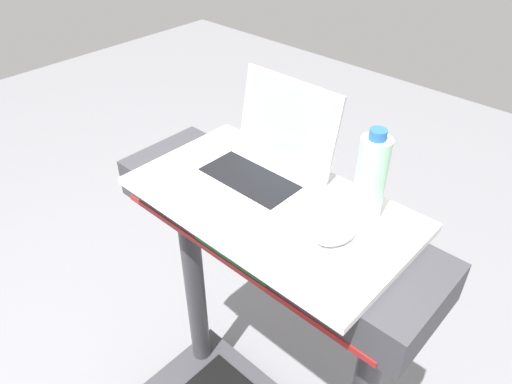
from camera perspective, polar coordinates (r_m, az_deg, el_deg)
desk_board at (r=1.18m, az=1.65°, el=-1.29°), size 0.70×0.40×0.02m
laptop at (r=1.23m, az=1.03°, el=3.89°), size 0.30×0.26×0.23m
computer_mouse at (r=1.06m, az=9.52°, el=-4.97°), size 0.09×0.11×0.03m
water_bottle at (r=1.08m, az=13.46°, el=1.55°), size 0.07×0.07×0.23m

